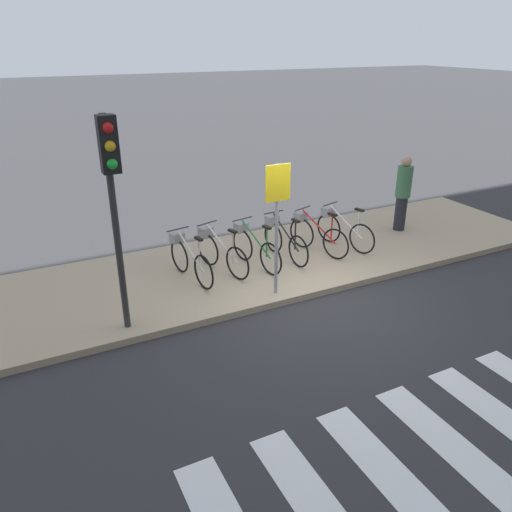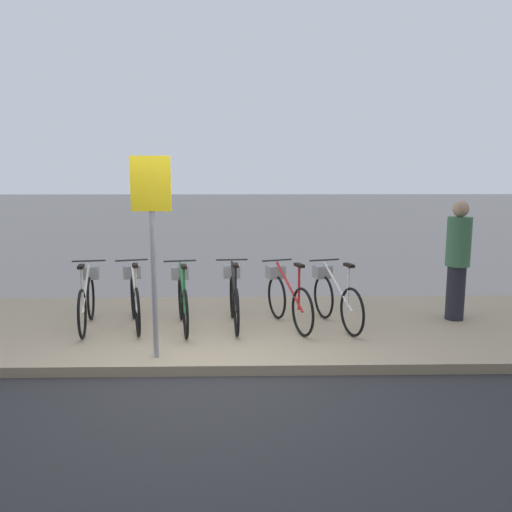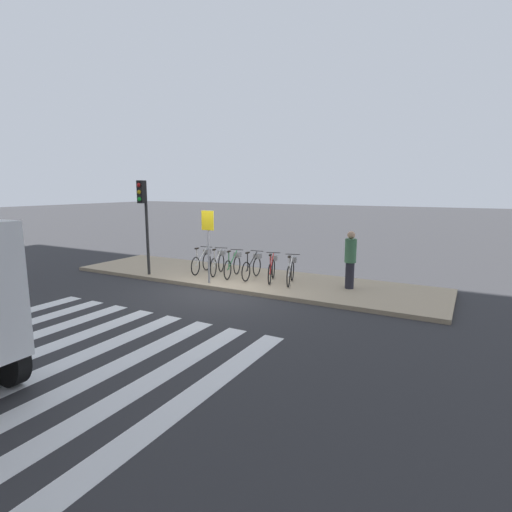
% 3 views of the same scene
% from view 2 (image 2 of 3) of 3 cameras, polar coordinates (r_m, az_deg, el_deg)
% --- Properties ---
extents(ground_plane, '(120.00, 120.00, 0.00)m').
position_cam_2_polar(ground_plane, '(5.67, -6.02, -13.55)').
color(ground_plane, '#2D2D30').
extents(sidewalk, '(12.73, 3.21, 0.12)m').
position_cam_2_polar(sidewalk, '(7.16, -4.96, -8.18)').
color(sidewalk, tan).
rests_on(sidewalk, ground_plane).
extents(parked_bicycle_0, '(0.46, 1.50, 0.94)m').
position_cam_2_polar(parked_bicycle_0, '(7.28, -18.73, -4.43)').
color(parked_bicycle_0, black).
rests_on(parked_bicycle_0, sidewalk).
extents(parked_bicycle_1, '(0.58, 1.47, 0.94)m').
position_cam_2_polar(parked_bicycle_1, '(7.17, -13.73, -4.40)').
color(parked_bicycle_1, black).
rests_on(parked_bicycle_1, sidewalk).
extents(parked_bicycle_2, '(0.48, 1.50, 0.94)m').
position_cam_2_polar(parked_bicycle_2, '(6.97, -8.42, -4.62)').
color(parked_bicycle_2, black).
rests_on(parked_bicycle_2, sidewalk).
extents(parked_bicycle_3, '(0.46, 1.52, 0.94)m').
position_cam_2_polar(parked_bicycle_3, '(7.00, -2.57, -4.48)').
color(parked_bicycle_3, black).
rests_on(parked_bicycle_3, sidewalk).
extents(parked_bicycle_4, '(0.63, 1.45, 0.94)m').
position_cam_2_polar(parked_bicycle_4, '(6.98, 3.46, -4.52)').
color(parked_bicycle_4, black).
rests_on(parked_bicycle_4, sidewalk).
extents(parked_bicycle_5, '(0.57, 1.47, 0.94)m').
position_cam_2_polar(parked_bicycle_5, '(7.06, 8.90, -4.45)').
color(parked_bicycle_5, black).
rests_on(parked_bicycle_5, sidewalk).
extents(pedestrian, '(0.34, 0.34, 1.72)m').
position_cam_2_polar(pedestrian, '(7.70, 22.06, -0.20)').
color(pedestrian, '#23232D').
rests_on(pedestrian, sidewalk).
extents(sign_post, '(0.44, 0.07, 2.28)m').
position_cam_2_polar(sign_post, '(5.62, -11.80, 3.74)').
color(sign_post, '#99999E').
rests_on(sign_post, sidewalk).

